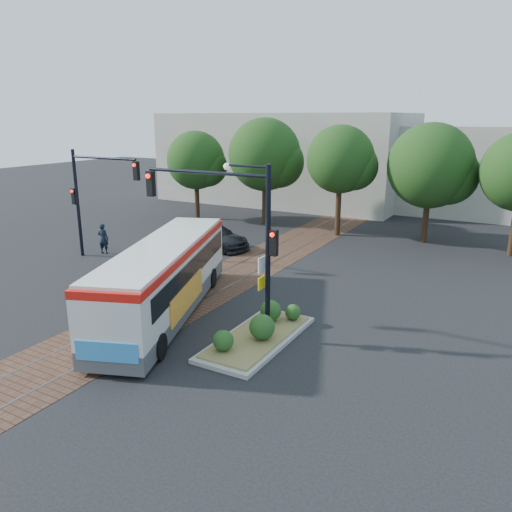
% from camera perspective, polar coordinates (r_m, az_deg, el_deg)
% --- Properties ---
extents(ground, '(120.00, 120.00, 0.00)m').
position_cam_1_polar(ground, '(21.30, -9.93, -5.80)').
color(ground, black).
rests_on(ground, ground).
extents(trackbed, '(3.60, 40.00, 0.02)m').
position_cam_1_polar(trackbed, '(24.32, -4.02, -2.84)').
color(trackbed, brown).
rests_on(trackbed, ground).
extents(tree_row, '(26.40, 5.60, 7.67)m').
position_cam_1_polar(tree_row, '(33.81, 9.38, 10.60)').
color(tree_row, '#382314').
rests_on(tree_row, ground).
extents(warehouses, '(40.00, 13.00, 8.00)m').
position_cam_1_polar(warehouses, '(46.11, 12.64, 10.44)').
color(warehouses, '#ADA899').
rests_on(warehouses, ground).
extents(city_bus, '(5.96, 10.94, 2.90)m').
position_cam_1_polar(city_bus, '(20.19, -10.34, -2.14)').
color(city_bus, '#4A4A4C').
rests_on(city_bus, ground).
extents(traffic_island, '(2.20, 5.20, 1.13)m').
position_cam_1_polar(traffic_island, '(17.96, 0.37, -8.58)').
color(traffic_island, gray).
rests_on(traffic_island, ground).
extents(signal_pole_main, '(5.49, 0.46, 6.00)m').
position_cam_1_polar(signal_pole_main, '(17.30, -2.25, 3.83)').
color(signal_pole_main, black).
rests_on(signal_pole_main, ground).
extents(signal_pole_left, '(4.99, 0.34, 6.00)m').
position_cam_1_polar(signal_pole_left, '(28.80, -18.37, 7.20)').
color(signal_pole_left, black).
rests_on(signal_pole_left, ground).
extents(officer, '(0.73, 0.58, 1.76)m').
position_cam_1_polar(officer, '(30.23, -17.06, 1.91)').
color(officer, black).
rests_on(officer, ground).
extents(parked_car, '(5.12, 2.86, 1.40)m').
position_cam_1_polar(parked_car, '(30.34, -4.83, 2.25)').
color(parked_car, black).
rests_on(parked_car, ground).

